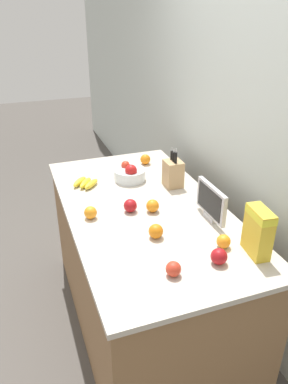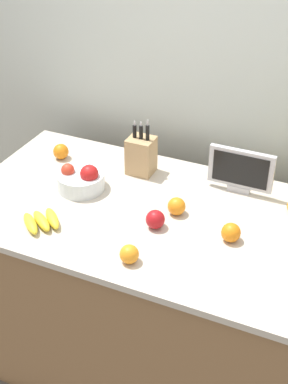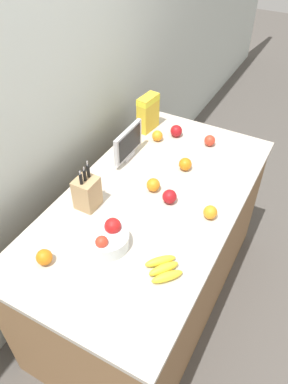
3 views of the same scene
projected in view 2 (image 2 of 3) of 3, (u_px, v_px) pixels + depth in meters
name	position (u px, v px, depth m)	size (l,w,h in m)	color
ground_plane	(156.00, 357.00, 2.79)	(14.00, 14.00, 0.00)	#514C47
wall_back	(214.00, 76.00, 2.59)	(9.00, 0.06, 2.60)	silver
counter	(157.00, 293.00, 2.53)	(1.75, 0.93, 0.93)	olive
knife_block	(141.00, 155.00, 2.51)	(0.12, 0.11, 0.28)	tan
small_monitor	(241.00, 170.00, 2.35)	(0.29, 0.03, 0.21)	#B7B7BC
fruit_bowl	(81.00, 179.00, 2.41)	(0.22, 0.22, 0.13)	silver
banana_bunch	(42.00, 221.00, 2.19)	(0.20, 0.20, 0.04)	yellow
apple_middle	(155.00, 219.00, 2.17)	(0.08, 0.08, 0.08)	#A31419
orange_by_cereal	(231.00, 232.00, 2.10)	(0.08, 0.08, 0.08)	orange
orange_mid_right	(129.00, 254.00, 2.00)	(0.07, 0.07, 0.07)	orange
orange_front_center	(61.00, 152.00, 2.65)	(0.08, 0.08, 0.08)	orange
orange_back_center	(177.00, 206.00, 2.25)	(0.08, 0.08, 0.08)	orange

